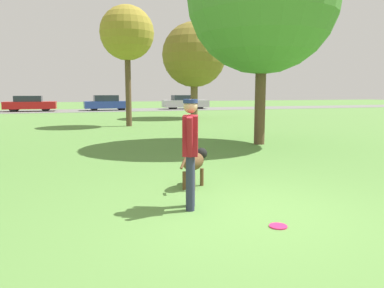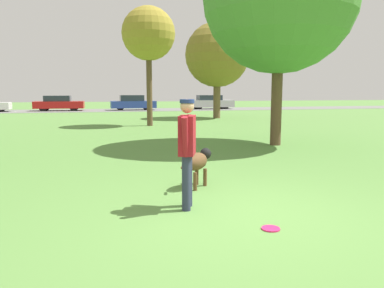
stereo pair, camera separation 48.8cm
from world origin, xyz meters
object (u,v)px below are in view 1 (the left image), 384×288
at_px(tree_far_right, 194,55).
at_px(parked_car_silver, 185,102).
at_px(frisbee, 278,226).
at_px(tree_mid_center, 127,34).
at_px(parked_car_blue, 107,103).
at_px(dog, 194,162).
at_px(person, 190,145).
at_px(parked_car_red, 30,104).

bearing_deg(tree_far_right, parked_car_silver, 75.16).
bearing_deg(frisbee, tree_mid_center, 88.32).
xyz_separation_m(frisbee, tree_mid_center, (0.44, 14.97, 4.57)).
relative_size(frisbee, parked_car_blue, 0.06).
distance_m(dog, tree_far_right, 18.41).
bearing_deg(person, parked_car_blue, 16.79).
bearing_deg(parked_car_blue, tree_far_right, -70.98).
bearing_deg(parked_car_red, parked_car_silver, 2.01).
relative_size(person, parked_car_silver, 0.36).
distance_m(frisbee, parked_car_red, 32.17).
xyz_separation_m(tree_far_right, parked_car_red, (-11.06, 12.27, -3.41)).
bearing_deg(parked_car_silver, dog, -106.14).
height_order(person, frisbee, person).
height_order(parked_car_blue, parked_car_silver, parked_car_blue).
bearing_deg(parked_car_silver, frisbee, -104.34).
height_order(frisbee, tree_far_right, tree_far_right).
xyz_separation_m(frisbee, parked_car_red, (-5.58, 31.67, 0.67)).
height_order(person, tree_far_right, tree_far_right).
bearing_deg(parked_car_red, frisbee, -78.21).
distance_m(tree_mid_center, parked_car_blue, 16.92).
height_order(dog, parked_car_blue, parked_car_blue).
distance_m(person, parked_car_blue, 30.36).
relative_size(tree_far_right, tree_mid_center, 1.04).
relative_size(dog, tree_far_right, 0.14).
bearing_deg(tree_mid_center, frisbee, -91.68).
relative_size(dog, parked_car_silver, 0.19).
xyz_separation_m(tree_mid_center, parked_car_red, (-6.02, 16.70, -3.90)).
xyz_separation_m(frisbee, parked_car_blue, (1.04, 31.42, 0.67)).
bearing_deg(frisbee, dog, 99.02).
xyz_separation_m(dog, parked_car_blue, (1.41, 29.10, 0.20)).
bearing_deg(dog, frisbee, -128.09).
height_order(person, parked_car_silver, person).
bearing_deg(parked_car_blue, parked_car_red, 176.62).
relative_size(person, tree_far_right, 0.27).
height_order(tree_far_right, parked_car_red, tree_far_right).
relative_size(tree_mid_center, parked_car_silver, 1.32).
xyz_separation_m(person, tree_far_right, (6.31, 18.28, 3.12)).
bearing_deg(parked_car_silver, parked_car_red, -178.72).
bearing_deg(dog, parked_car_red, 52.97).
relative_size(person, parked_car_red, 0.38).
relative_size(person, tree_mid_center, 0.28).
bearing_deg(parked_car_silver, tree_far_right, -103.78).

